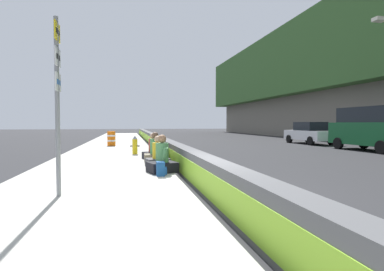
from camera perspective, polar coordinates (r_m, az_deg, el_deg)
ground_plane at (r=6.87m, az=3.61°, el=-11.33°), size 160.00×160.00×0.00m
sidewalk_strip at (r=6.68m, az=-19.34°, el=-11.25°), size 80.00×4.40×0.14m
jersey_barrier at (r=6.79m, az=3.59°, el=-7.85°), size 76.00×0.45×0.85m
route_sign_post at (r=6.76m, az=-23.73°, el=7.32°), size 0.44×0.09×3.60m
fire_hydrant at (r=14.86m, az=-10.57°, el=-1.71°), size 0.26×0.46×0.88m
seated_person_foreground at (r=9.32m, az=-5.57°, el=-4.64°), size 0.88×0.97×1.14m
seated_person_middle at (r=10.51m, az=-6.38°, el=-3.99°), size 0.76×0.85×1.05m
seated_person_rear at (r=11.73m, az=-6.86°, el=-3.20°), size 0.73×0.84×1.14m
seated_person_far at (r=12.84m, az=-7.25°, el=-2.83°), size 0.85×0.92×1.07m
backpack at (r=8.71m, az=-5.80°, el=-6.19°), size 0.32×0.28×0.40m
construction_barrel at (r=20.73m, az=-14.76°, el=-0.53°), size 0.54×0.54×0.95m
parked_car_third at (r=20.53m, az=30.55°, el=1.25°), size 5.14×2.18×2.56m
parked_car_fourth at (r=25.54m, az=21.01°, el=0.46°), size 4.55×2.04×1.71m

